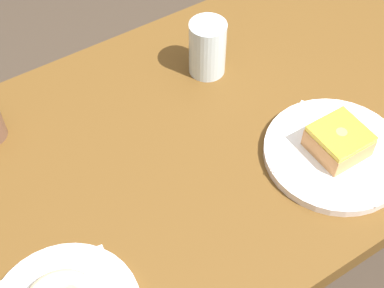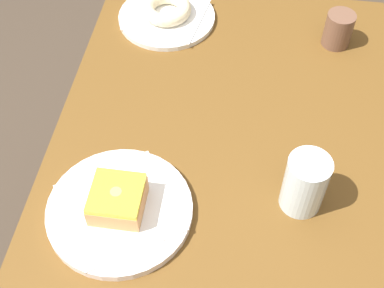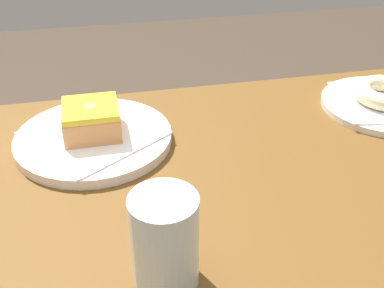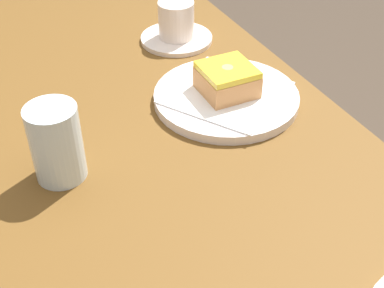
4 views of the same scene
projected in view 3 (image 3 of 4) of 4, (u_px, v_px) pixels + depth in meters
The scene contains 7 objects.
table at pixel (114, 271), 0.67m from camera, with size 1.23×0.63×0.75m.
plate_sugar_ring at pixel (383, 105), 0.82m from camera, with size 0.21×0.21×0.01m, color white.
napkin_sugar_ring at pixel (384, 101), 0.82m from camera, with size 0.16×0.16×0.00m, color white.
plate_glazed_square at pixel (94, 138), 0.73m from camera, with size 0.24×0.24×0.02m, color white.
napkin_glazed_square at pixel (93, 133), 0.72m from camera, with size 0.17×0.17×0.00m, color white.
donut_glazed_square at pixel (91, 119), 0.71m from camera, with size 0.08×0.08×0.05m.
water_glass at pixel (165, 242), 0.47m from camera, with size 0.07×0.07×0.11m, color silver.
Camera 3 is at (0.01, -0.48, 1.14)m, focal length 44.40 mm.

